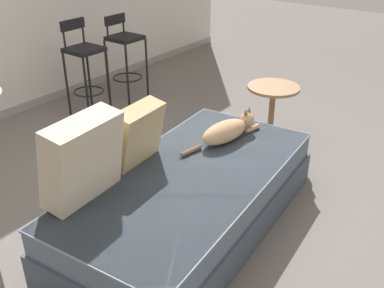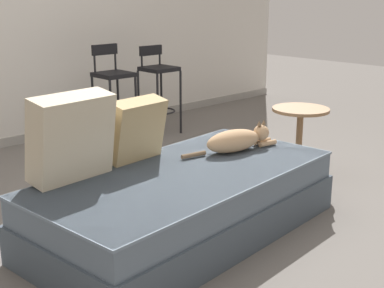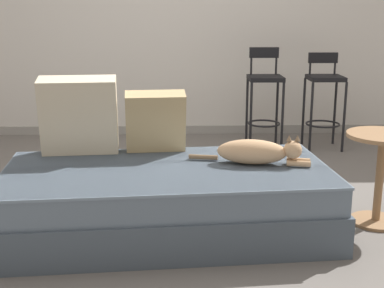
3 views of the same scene
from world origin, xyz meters
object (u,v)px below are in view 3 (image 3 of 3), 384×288
couch (167,200)px  side_table (381,166)px  throw_pillow_corner (79,115)px  cat (257,152)px  throw_pillow_middle (155,121)px  bar_stool_by_doorway (324,93)px  bar_stool_near_window (265,92)px

couch → side_table: 1.33m
throw_pillow_corner → cat: bearing=-13.3°
throw_pillow_middle → couch: bearing=-77.9°
throw_pillow_corner → bar_stool_by_doorway: (2.02, 1.65, -0.12)m
throw_pillow_middle → cat: bearing=-25.9°
bar_stool_near_window → bar_stool_by_doorway: bearing=-0.1°
throw_pillow_middle → bar_stool_near_window: size_ratio=0.42×
cat → bar_stool_by_doorway: size_ratio=0.81×
throw_pillow_corner → side_table: bearing=-6.7°
bar_stool_by_doorway → side_table: 1.89m
throw_pillow_middle → side_table: bearing=-10.6°
throw_pillow_middle → bar_stool_near_window: (0.97, 1.61, -0.06)m
couch → side_table: (1.32, 0.11, 0.17)m
throw_pillow_corner → bar_stool_by_doorway: throw_pillow_corner is taller
side_table → bar_stool_near_window: bearing=102.9°
couch → bar_stool_by_doorway: 2.49m
bar_stool_by_doorway → side_table: bar_stool_by_doorway is taller
couch → bar_stool_near_window: (0.89, 1.99, 0.34)m
couch → side_table: side_table is taller
bar_stool_by_doorway → throw_pillow_middle: bearing=-133.7°
bar_stool_near_window → side_table: (0.43, -1.88, -0.17)m
bar_stool_by_doorway → throw_pillow_corner: bearing=-140.8°
cat → side_table: 0.78m
couch → cat: size_ratio=2.75×
couch → throw_pillow_middle: bearing=102.1°
bar_stool_by_doorway → cat: bearing=-115.6°
throw_pillow_middle → side_table: size_ratio=0.70×
throw_pillow_middle → bar_stool_by_doorway: bar_stool_by_doorway is taller
side_table → throw_pillow_middle: bearing=169.4°
throw_pillow_corner → bar_stool_by_doorway: size_ratio=0.56×
bar_stool_near_window → side_table: bar_stool_near_window is taller
bar_stool_near_window → side_table: bearing=-77.1°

